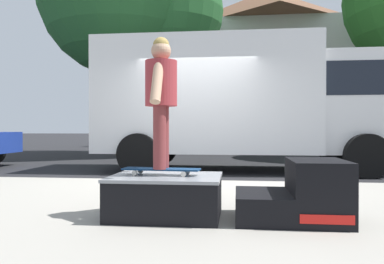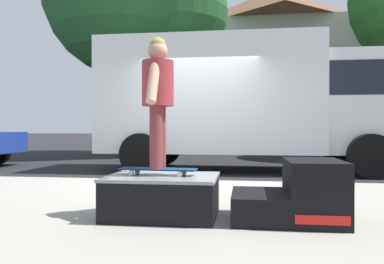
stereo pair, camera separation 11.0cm
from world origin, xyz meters
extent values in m
plane|color=black|center=(0.00, 0.00, 0.00)|extent=(140.00, 140.00, 0.00)
cube|color=gray|center=(0.00, -3.00, 0.06)|extent=(50.00, 5.00, 0.12)
cube|color=black|center=(0.14, -3.26, 0.33)|extent=(1.07, 0.81, 0.41)
cube|color=gray|center=(0.14, -3.26, 0.52)|extent=(1.09, 0.83, 0.03)
cube|color=black|center=(1.09, -3.26, 0.25)|extent=(0.52, 0.79, 0.26)
cube|color=black|center=(1.61, -3.26, 0.41)|extent=(0.52, 0.79, 0.58)
cube|color=red|center=(1.61, -3.66, 0.22)|extent=(0.45, 0.01, 0.08)
cube|color=navy|center=(0.09, -3.23, 0.59)|extent=(0.79, 0.26, 0.02)
cylinder|color=silver|center=(0.35, -3.16, 0.56)|extent=(0.05, 0.03, 0.05)
cylinder|color=silver|center=(0.33, -3.34, 0.56)|extent=(0.05, 0.03, 0.05)
cylinder|color=silver|center=(-0.15, -3.13, 0.56)|extent=(0.05, 0.03, 0.05)
cylinder|color=silver|center=(-0.17, -3.30, 0.56)|extent=(0.05, 0.03, 0.05)
cylinder|color=brown|center=(0.09, -3.15, 0.91)|extent=(0.13, 0.13, 0.63)
cylinder|color=brown|center=(0.09, -3.31, 0.91)|extent=(0.13, 0.13, 0.63)
cylinder|color=#A53338|center=(0.09, -3.23, 1.45)|extent=(0.32, 0.32, 0.45)
cylinder|color=tan|center=(0.09, -3.03, 1.44)|extent=(0.10, 0.28, 0.43)
cylinder|color=tan|center=(0.09, -3.43, 1.44)|extent=(0.10, 0.28, 0.43)
sphere|color=tan|center=(0.09, -3.23, 1.78)|extent=(0.20, 0.20, 0.20)
sphere|color=tan|center=(0.09, -3.23, 1.83)|extent=(0.16, 0.16, 0.16)
cube|color=white|center=(0.14, 2.20, 1.75)|extent=(5.00, 2.35, 2.60)
cube|color=white|center=(3.59, 2.20, 1.55)|extent=(1.90, 2.16, 2.20)
cube|color=black|center=(3.59, 2.20, 2.03)|extent=(1.92, 2.19, 0.70)
cylinder|color=black|center=(3.43, 3.38, 0.45)|extent=(0.90, 0.28, 0.90)
cylinder|color=black|center=(3.43, 1.03, 0.45)|extent=(0.90, 0.28, 0.90)
cylinder|color=black|center=(-1.26, 3.38, 0.45)|extent=(0.90, 0.28, 0.90)
cylinder|color=black|center=(-1.26, 1.03, 0.45)|extent=(0.90, 0.28, 0.90)
cylinder|color=brown|center=(-3.37, 6.89, 2.01)|extent=(0.56, 0.56, 4.02)
sphere|color=#235628|center=(-1.66, 6.89, 5.26)|extent=(4.03, 4.03, 4.03)
cube|color=silver|center=(2.51, 13.92, 3.00)|extent=(9.00, 7.50, 6.00)
cube|color=#B2ADA3|center=(2.51, 9.92, 1.40)|extent=(9.00, 0.50, 2.80)
pyramid|color=brown|center=(2.51, 13.92, 7.20)|extent=(9.54, 7.95, 2.40)
camera|label=1|loc=(0.85, -7.03, 1.00)|focal=36.03mm
camera|label=2|loc=(0.96, -7.02, 1.00)|focal=36.03mm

